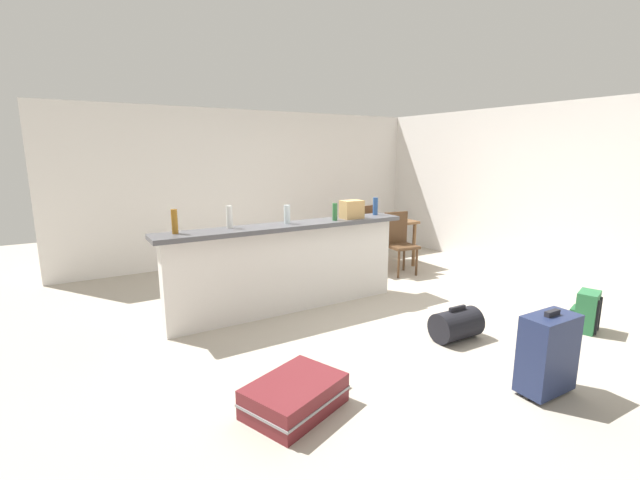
% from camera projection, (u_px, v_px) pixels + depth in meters
% --- Properties ---
extents(ground_plane, '(13.00, 13.00, 0.05)m').
position_uv_depth(ground_plane, '(365.00, 311.00, 5.09)').
color(ground_plane, '#ADA393').
extents(wall_back, '(6.60, 0.10, 2.50)m').
position_uv_depth(wall_back, '(260.00, 186.00, 7.40)').
color(wall_back, silver).
rests_on(wall_back, ground_plane).
extents(wall_right, '(0.10, 6.00, 2.50)m').
position_uv_depth(wall_right, '(514.00, 190.00, 6.63)').
color(wall_right, silver).
rests_on(wall_right, ground_plane).
extents(partition_half_wall, '(2.80, 0.20, 0.98)m').
position_uv_depth(partition_half_wall, '(288.00, 270.00, 4.94)').
color(partition_half_wall, silver).
rests_on(partition_half_wall, ground_plane).
extents(bar_countertop, '(2.96, 0.40, 0.05)m').
position_uv_depth(bar_countertop, '(288.00, 226.00, 4.84)').
color(bar_countertop, '#4C4C51').
rests_on(bar_countertop, partition_half_wall).
extents(bottle_amber, '(0.06, 0.06, 0.25)m').
position_uv_depth(bottle_amber, '(175.00, 221.00, 4.24)').
color(bottle_amber, '#9E661E').
rests_on(bottle_amber, bar_countertop).
extents(bottle_white, '(0.07, 0.07, 0.24)m').
position_uv_depth(bottle_white, '(229.00, 217.00, 4.55)').
color(bottle_white, silver).
rests_on(bottle_white, bar_countertop).
extents(bottle_clear, '(0.07, 0.07, 0.21)m').
position_uv_depth(bottle_clear, '(287.00, 214.00, 4.84)').
color(bottle_clear, silver).
rests_on(bottle_clear, bar_countertop).
extents(bottle_green, '(0.06, 0.06, 0.21)m').
position_uv_depth(bottle_green, '(335.00, 212.00, 5.07)').
color(bottle_green, '#2D6B38').
rests_on(bottle_green, bar_countertop).
extents(bottle_blue, '(0.06, 0.06, 0.22)m').
position_uv_depth(bottle_blue, '(375.00, 206.00, 5.52)').
color(bottle_blue, '#284C89').
rests_on(bottle_blue, bar_countertop).
extents(grocery_bag, '(0.26, 0.18, 0.22)m').
position_uv_depth(grocery_bag, '(352.00, 209.00, 5.22)').
color(grocery_bag, tan).
rests_on(grocery_bag, bar_countertop).
extents(dining_table, '(1.10, 0.80, 0.74)m').
position_uv_depth(dining_table, '(377.00, 226.00, 6.90)').
color(dining_table, brown).
rests_on(dining_table, ground_plane).
extents(dining_chair_near_partition, '(0.44, 0.44, 0.93)m').
position_uv_depth(dining_chair_near_partition, '(399.00, 240.00, 6.51)').
color(dining_chair_near_partition, '#4C331E').
rests_on(dining_chair_near_partition, ground_plane).
extents(dining_chair_far_side, '(0.46, 0.46, 0.93)m').
position_uv_depth(dining_chair_far_side, '(363.00, 229.00, 7.43)').
color(dining_chair_far_side, '#4C331E').
rests_on(dining_chair_far_side, ground_plane).
extents(suitcase_flat_maroon, '(0.89, 0.71, 0.22)m').
position_uv_depth(suitcase_flat_maroon, '(295.00, 396.00, 3.08)').
color(suitcase_flat_maroon, maroon).
rests_on(suitcase_flat_maroon, ground_plane).
extents(backpack_green, '(0.32, 0.30, 0.42)m').
position_uv_depth(backpack_green, '(586.00, 312.00, 4.44)').
color(backpack_green, '#286B3D').
rests_on(backpack_green, ground_plane).
extents(suitcase_upright_navy, '(0.44, 0.25, 0.67)m').
position_uv_depth(suitcase_upright_navy, '(548.00, 353.00, 3.25)').
color(suitcase_upright_navy, '#1E284C').
rests_on(suitcase_upright_navy, ground_plane).
extents(duffel_bag_black, '(0.49, 0.32, 0.34)m').
position_uv_depth(duffel_bag_black, '(456.00, 325.00, 4.24)').
color(duffel_bag_black, black).
rests_on(duffel_bag_black, ground_plane).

